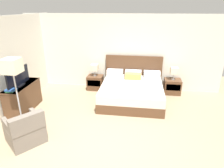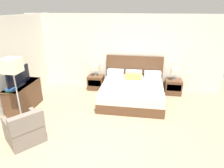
{
  "view_description": "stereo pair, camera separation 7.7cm",
  "coord_description": "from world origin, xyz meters",
  "views": [
    {
      "loc": [
        0.66,
        -3.07,
        2.75
      ],
      "look_at": [
        -0.07,
        1.96,
        0.75
      ],
      "focal_mm": 32.0,
      "sensor_mm": 36.0,
      "label": 1
    },
    {
      "loc": [
        0.73,
        -3.06,
        2.75
      ],
      "look_at": [
        -0.07,
        1.96,
        0.75
      ],
      "focal_mm": 32.0,
      "sensor_mm": 36.0,
      "label": 2
    }
  ],
  "objects": [
    {
      "name": "table_lamp_left",
      "position": [
        -0.85,
        3.29,
        0.79
      ],
      "size": [
        0.23,
        0.23,
        0.41
      ],
      "color": "#B7B7BC",
      "rests_on": "nightstand_left"
    },
    {
      "name": "nightstand_right",
      "position": [
        1.77,
        3.29,
        0.25
      ],
      "size": [
        0.53,
        0.43,
        0.49
      ],
      "color": "brown",
      "rests_on": "ground"
    },
    {
      "name": "floor_lamp",
      "position": [
        -2.07,
        0.71,
        1.45
      ],
      "size": [
        0.35,
        0.35,
        1.71
      ],
      "color": "#B7B7BC",
      "rests_on": "ground"
    },
    {
      "name": "bed",
      "position": [
        0.46,
        2.61,
        0.3
      ],
      "size": [
        1.9,
        1.96,
        1.19
      ],
      "color": "brown",
      "rests_on": "ground"
    },
    {
      "name": "ground_plane",
      "position": [
        0.0,
        0.0,
        0.0
      ],
      "size": [
        10.69,
        10.69,
        0.0
      ],
      "primitive_type": "plane",
      "color": "#998466"
    },
    {
      "name": "book_red_cover",
      "position": [
        -2.49,
        1.08,
        0.77
      ],
      "size": [
        0.2,
        0.2,
        0.03
      ],
      "primitive_type": "cube",
      "rotation": [
        0.0,
        0.0,
        0.1
      ],
      "color": "#2D7042",
      "rests_on": "dresser"
    },
    {
      "name": "book_blue_cover",
      "position": [
        -2.48,
        1.08,
        0.81
      ],
      "size": [
        0.24,
        0.2,
        0.04
      ],
      "primitive_type": "cube",
      "rotation": [
        0.0,
        0.0,
        -0.01
      ],
      "color": "#234C8E",
      "rests_on": "book_red_cover"
    },
    {
      "name": "dresser",
      "position": [
        -2.49,
        1.53,
        0.39
      ],
      "size": [
        0.46,
        1.23,
        0.76
      ],
      "color": "brown",
      "rests_on": "ground"
    },
    {
      "name": "tv",
      "position": [
        -2.49,
        1.47,
        0.99
      ],
      "size": [
        0.18,
        0.95,
        0.48
      ],
      "color": "black",
      "rests_on": "dresser"
    },
    {
      "name": "armchair_by_window",
      "position": [
        -1.67,
        0.2,
        0.28
      ],
      "size": [
        0.96,
        0.96,
        0.76
      ],
      "color": "#70665B",
      "rests_on": "ground"
    },
    {
      "name": "wall_left",
      "position": [
        -2.78,
        1.48,
        1.26
      ],
      "size": [
        0.06,
        5.36,
        2.52
      ],
      "primitive_type": "cube",
      "color": "silver",
      "rests_on": "ground"
    },
    {
      "name": "table_lamp_right",
      "position": [
        1.77,
        3.29,
        0.79
      ],
      "size": [
        0.23,
        0.23,
        0.41
      ],
      "color": "#B7B7BC",
      "rests_on": "nightstand_right"
    },
    {
      "name": "wall_back",
      "position": [
        0.0,
        3.59,
        1.26
      ],
      "size": [
        6.7,
        0.06,
        2.52
      ],
      "primitive_type": "cube",
      "color": "silver",
      "rests_on": "ground"
    },
    {
      "name": "nightstand_left",
      "position": [
        -0.85,
        3.29,
        0.25
      ],
      "size": [
        0.53,
        0.43,
        0.49
      ],
      "color": "brown",
      "rests_on": "ground"
    }
  ]
}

